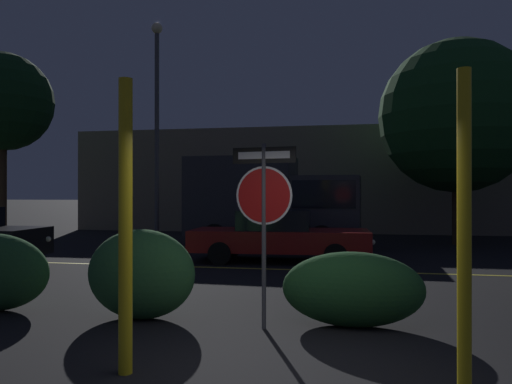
# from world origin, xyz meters

# --- Properties ---
(ground_plane) EXTENTS (260.00, 260.00, 0.00)m
(ground_plane) POSITION_xyz_m (0.00, 0.00, 0.00)
(ground_plane) COLOR black
(road_center_stripe) EXTENTS (35.14, 0.12, 0.01)m
(road_center_stripe) POSITION_xyz_m (0.00, 7.05, 0.00)
(road_center_stripe) COLOR gold
(road_center_stripe) RESTS_ON ground_plane
(stop_sign) EXTENTS (0.90, 0.15, 2.53)m
(stop_sign) POSITION_xyz_m (-0.47, 1.73, 1.79)
(stop_sign) COLOR #4C4C51
(stop_sign) RESTS_ON ground_plane
(yellow_pole_left) EXTENTS (0.14, 0.14, 3.04)m
(yellow_pole_left) POSITION_xyz_m (-1.58, -0.21, 1.52)
(yellow_pole_left) COLOR yellow
(yellow_pole_left) RESTS_ON ground_plane
(yellow_pole_right) EXTENTS (0.12, 0.12, 2.93)m
(yellow_pole_right) POSITION_xyz_m (1.66, -0.46, 1.46)
(yellow_pole_right) COLOR yellow
(yellow_pole_right) RESTS_ON ground_plane
(hedge_bush_1) EXTENTS (1.64, 0.94, 1.32)m
(hedge_bush_1) POSITION_xyz_m (-2.34, 1.92, 0.66)
(hedge_bush_1) COLOR #2D6633
(hedge_bush_1) RESTS_ON ground_plane
(hedge_bush_2) EXTENTS (1.96, 0.84, 1.04)m
(hedge_bush_2) POSITION_xyz_m (0.72, 2.06, 0.52)
(hedge_bush_2) COLOR #1E4C23
(hedge_bush_2) RESTS_ON ground_plane
(passing_car_2) EXTENTS (4.94, 2.13, 1.40)m
(passing_car_2) POSITION_xyz_m (-1.23, 8.45, 0.70)
(passing_car_2) COLOR maroon
(passing_car_2) RESTS_ON ground_plane
(delivery_truck) EXTENTS (6.01, 2.53, 3.12)m
(delivery_truck) POSITION_xyz_m (-1.96, 12.11, 1.65)
(delivery_truck) COLOR #2D2D33
(delivery_truck) RESTS_ON ground_plane
(street_lamp) EXTENTS (0.39, 0.39, 7.96)m
(street_lamp) POSITION_xyz_m (-6.11, 11.82, 4.72)
(street_lamp) COLOR #4C4C51
(street_lamp) RESTS_ON ground_plane
(tree_0) EXTENTS (3.86, 3.86, 7.41)m
(tree_0) POSITION_xyz_m (-12.81, 12.44, 5.46)
(tree_0) COLOR #422D1E
(tree_0) RESTS_ON ground_plane
(tree_2) EXTENTS (5.56, 5.56, 7.44)m
(tree_2) POSITION_xyz_m (4.48, 14.17, 4.66)
(tree_2) COLOR #422D1E
(tree_2) RESTS_ON ground_plane
(building_backdrop) EXTENTS (29.02, 3.27, 5.02)m
(building_backdrop) POSITION_xyz_m (1.49, 19.93, 2.51)
(building_backdrop) COLOR #7A6B5B
(building_backdrop) RESTS_ON ground_plane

